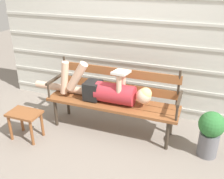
% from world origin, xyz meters
% --- Properties ---
extents(ground_plane, '(12.00, 12.00, 0.00)m').
position_xyz_m(ground_plane, '(0.00, 0.00, 0.00)').
color(ground_plane, gray).
extents(house_siding, '(4.11, 0.08, 2.44)m').
position_xyz_m(house_siding, '(0.00, 0.76, 1.22)').
color(house_siding, beige).
rests_on(house_siding, ground).
extents(park_bench, '(1.74, 0.45, 0.89)m').
position_xyz_m(park_bench, '(-0.00, 0.16, 0.48)').
color(park_bench, brown).
rests_on(park_bench, ground).
extents(reclining_person, '(1.71, 0.26, 0.53)m').
position_xyz_m(reclining_person, '(-0.10, 0.09, 0.58)').
color(reclining_person, '#B72D38').
extents(footstool, '(0.41, 0.27, 0.37)m').
position_xyz_m(footstool, '(-0.97, -0.47, 0.29)').
color(footstool, brown).
rests_on(footstool, ground).
extents(potted_plant, '(0.29, 0.29, 0.57)m').
position_xyz_m(potted_plant, '(1.23, -0.01, 0.32)').
color(potted_plant, slate).
rests_on(potted_plant, ground).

